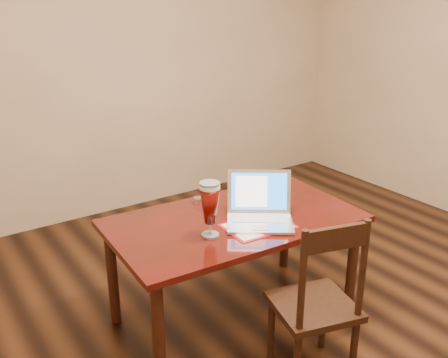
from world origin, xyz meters
TOP-DOWN VIEW (x-y plane):
  - ground at (0.00, 0.00)m, footprint 5.00×5.00m
  - room_shell at (0.00, 0.00)m, footprint 4.51×5.01m
  - dining_table at (-0.29, 0.55)m, footprint 1.46×0.88m
  - dining_chair at (-0.24, -0.09)m, footprint 0.47×0.46m

SIDE VIEW (x-z plane):
  - ground at x=0.00m, z-range 0.00..0.00m
  - dining_chair at x=-0.24m, z-range -0.03..0.89m
  - dining_table at x=-0.29m, z-range 0.12..1.08m
  - room_shell at x=0.00m, z-range 0.41..3.11m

